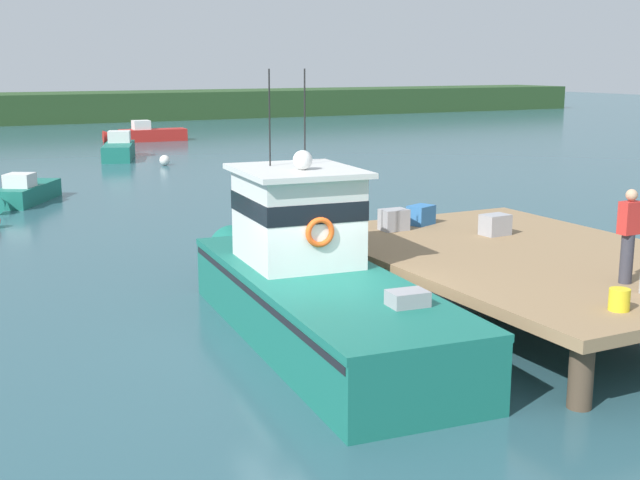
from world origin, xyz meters
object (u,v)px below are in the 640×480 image
at_px(mooring_buoy_outer, 165,160).
at_px(main_fishing_boat, 310,280).
at_px(moored_boat_off_the_point, 24,193).
at_px(deckhand_by_the_boat, 629,234).
at_px(crate_stack_mid_dock, 495,225).
at_px(moored_boat_far_left, 147,134).
at_px(crate_stack_near_edge, 394,220).
at_px(moored_boat_mid_harbor, 119,149).
at_px(crate_single_far, 421,215).
at_px(bait_bucket, 619,300).

bearing_deg(mooring_buoy_outer, main_fishing_boat, -101.19).
height_order(moored_boat_off_the_point, mooring_buoy_outer, moored_boat_off_the_point).
height_order(main_fishing_boat, deckhand_by_the_boat, main_fishing_boat).
bearing_deg(crate_stack_mid_dock, moored_boat_far_left, 85.57).
bearing_deg(crate_stack_near_edge, moored_boat_mid_harbor, 88.59).
bearing_deg(crate_stack_mid_dock, mooring_buoy_outer, 89.60).
bearing_deg(moored_boat_mid_harbor, moored_boat_off_the_point, -116.98).
distance_m(moored_boat_mid_harbor, mooring_buoy_outer, 4.34).
bearing_deg(crate_stack_near_edge, mooring_buoy_outer, 85.54).
xyz_separation_m(main_fishing_boat, mooring_buoy_outer, (5.23, 26.46, -0.75)).
height_order(crate_single_far, bait_bucket, crate_single_far).
bearing_deg(mooring_buoy_outer, crate_stack_mid_dock, -90.40).
bearing_deg(crate_stack_near_edge, deckhand_by_the_boat, -79.62).
relative_size(bait_bucket, moored_boat_mid_harbor, 0.06).
relative_size(bait_bucket, moored_boat_off_the_point, 0.08).
height_order(main_fishing_boat, crate_single_far, main_fishing_boat).
xyz_separation_m(crate_stack_mid_dock, moored_boat_mid_harbor, (-1.00, 29.62, -0.95)).
bearing_deg(main_fishing_boat, moored_boat_mid_harbor, 82.46).
distance_m(bait_bucket, deckhand_by_the_boat, 1.89).
distance_m(crate_single_far, moored_boat_far_left, 36.95).
xyz_separation_m(crate_single_far, moored_boat_far_left, (3.75, 36.75, -0.97)).
bearing_deg(mooring_buoy_outer, deckhand_by_the_boat, -91.57).
xyz_separation_m(crate_single_far, crate_stack_mid_dock, (0.77, -1.76, 0.00)).
height_order(crate_single_far, moored_boat_off_the_point, crate_single_far).
relative_size(moored_boat_mid_harbor, moored_boat_off_the_point, 1.32).
xyz_separation_m(main_fishing_boat, moored_boat_mid_harbor, (4.06, 30.63, -0.53)).
bearing_deg(moored_boat_far_left, crate_stack_near_edge, -97.20).
bearing_deg(moored_boat_off_the_point, bait_bucket, -75.73).
height_order(crate_stack_mid_dock, mooring_buoy_outer, crate_stack_mid_dock).
bearing_deg(crate_stack_near_edge, moored_boat_far_left, 82.80).
height_order(bait_bucket, mooring_buoy_outer, bait_bucket).
distance_m(deckhand_by_the_boat, moored_boat_off_the_point, 22.15).
height_order(crate_stack_near_edge, deckhand_by_the_boat, deckhand_by_the_boat).
relative_size(crate_stack_mid_dock, moored_boat_far_left, 0.11).
xyz_separation_m(crate_single_far, deckhand_by_the_boat, (0.14, -6.06, 0.63)).
distance_m(bait_bucket, moored_boat_mid_harbor, 35.08).
xyz_separation_m(main_fishing_boat, crate_stack_mid_dock, (5.06, 1.01, 0.42)).
bearing_deg(mooring_buoy_outer, moored_boat_far_left, 77.88).
height_order(crate_stack_near_edge, crate_stack_mid_dock, crate_stack_near_edge).
distance_m(crate_single_far, crate_stack_mid_dock, 1.92).
xyz_separation_m(crate_stack_near_edge, moored_boat_mid_harbor, (0.69, 28.14, -0.96)).
bearing_deg(moored_boat_off_the_point, crate_stack_near_edge, -68.75).
relative_size(crate_single_far, moored_boat_off_the_point, 0.14).
relative_size(moored_boat_far_left, moored_boat_mid_harbor, 0.95).
xyz_separation_m(deckhand_by_the_boat, moored_boat_off_the_point, (-6.96, 20.96, -1.67)).
relative_size(crate_single_far, bait_bucket, 1.76).
bearing_deg(crate_single_far, crate_stack_near_edge, -163.01).
bearing_deg(moored_boat_far_left, mooring_buoy_outer, -102.12).
relative_size(crate_stack_near_edge, mooring_buoy_outer, 1.19).
distance_m(bait_bucket, moored_boat_off_the_point, 22.82).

